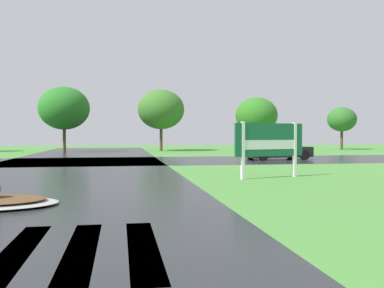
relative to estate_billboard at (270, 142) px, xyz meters
The scene contains 5 objects.
asphalt_roadway 8.89m from the estate_billboard, 155.61° to the right, with size 9.63×80.00×0.01m, color #232628.
asphalt_cross_road 13.78m from the estate_billboard, 125.69° to the left, with size 90.00×8.67×0.01m, color #232628.
estate_billboard is the anchor object (origin of this frame).
car_silver_hatch 11.95m from the estate_billboard, 68.24° to the left, with size 4.51×2.50×1.24m.
background_treeline 26.99m from the estate_billboard, 104.68° to the left, with size 49.01×6.92×6.18m.
Camera 1 is at (2.38, -2.11, 1.70)m, focal length 40.30 mm.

